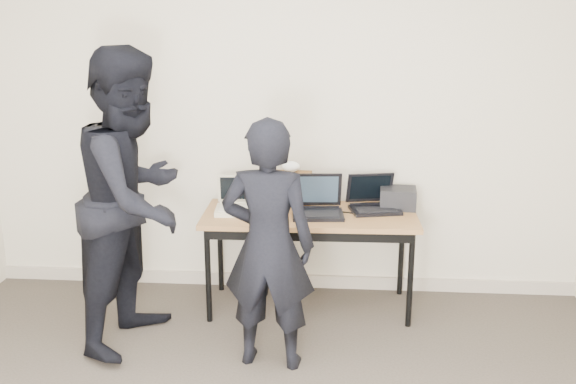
# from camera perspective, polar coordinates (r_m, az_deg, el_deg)

# --- Properties ---
(room) EXTENTS (4.60, 4.60, 2.80)m
(room) POSITION_cam_1_polar(r_m,az_deg,el_deg) (2.57, -4.92, -0.93)
(room) COLOR #403830
(room) RESTS_ON ground
(desk) EXTENTS (1.51, 0.68, 0.72)m
(desk) POSITION_cam_1_polar(r_m,az_deg,el_deg) (4.54, 1.94, -2.65)
(desk) COLOR olive
(desk) RESTS_ON ground
(laptop_beige) EXTENTS (0.32, 0.32, 0.24)m
(laptop_beige) POSITION_cam_1_polar(r_m,az_deg,el_deg) (4.58, -4.52, -1.11)
(laptop_beige) COLOR #C1B89A
(laptop_beige) RESTS_ON desk
(laptop_center) EXTENTS (0.38, 0.37, 0.27)m
(laptop_center) POSITION_cam_1_polar(r_m,az_deg,el_deg) (4.50, 2.64, -1.18)
(laptop_center) COLOR black
(laptop_center) RESTS_ON desk
(laptop_right) EXTENTS (0.40, 0.39, 0.25)m
(laptop_right) POSITION_cam_1_polar(r_m,az_deg,el_deg) (4.64, 7.57, -0.86)
(laptop_right) COLOR black
(laptop_right) RESTS_ON desk
(leather_satchel) EXTENTS (0.37, 0.19, 0.25)m
(leather_satchel) POSITION_cam_1_polar(r_m,az_deg,el_deg) (4.71, -0.12, 0.41)
(leather_satchel) COLOR brown
(leather_satchel) RESTS_ON desk
(tissue) EXTENTS (0.13, 0.10, 0.08)m
(tissue) POSITION_cam_1_polar(r_m,az_deg,el_deg) (4.67, 0.25, 2.28)
(tissue) COLOR white
(tissue) RESTS_ON leather_satchel
(equipment_box) EXTENTS (0.27, 0.23, 0.15)m
(equipment_box) POSITION_cam_1_polar(r_m,az_deg,el_deg) (4.70, 9.75, -0.53)
(equipment_box) COLOR black
(equipment_box) RESTS_ON desk
(power_brick) EXTENTS (0.08, 0.06, 0.03)m
(power_brick) POSITION_cam_1_polar(r_m,az_deg,el_deg) (4.37, -1.04, -2.37)
(power_brick) COLOR black
(power_brick) RESTS_ON desk
(cables) EXTENTS (1.14, 0.38, 0.01)m
(cables) POSITION_cam_1_polar(r_m,az_deg,el_deg) (4.50, 3.04, -1.96)
(cables) COLOR black
(cables) RESTS_ON desk
(person_typist) EXTENTS (0.59, 0.42, 1.53)m
(person_typist) POSITION_cam_1_polar(r_m,az_deg,el_deg) (3.78, -1.77, -4.78)
(person_typist) COLOR black
(person_typist) RESTS_ON ground
(person_observer) EXTENTS (0.92, 1.07, 1.90)m
(person_observer) POSITION_cam_1_polar(r_m,az_deg,el_deg) (4.15, -13.45, -0.65)
(person_observer) COLOR black
(person_observer) RESTS_ON ground
(baseboard) EXTENTS (4.50, 0.03, 0.10)m
(baseboard) POSITION_cam_1_polar(r_m,az_deg,el_deg) (5.11, -0.59, -7.84)
(baseboard) COLOR #B0A392
(baseboard) RESTS_ON ground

